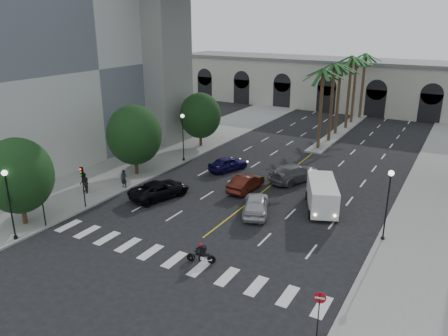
% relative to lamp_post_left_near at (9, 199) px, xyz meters
% --- Properties ---
extents(ground, '(140.00, 140.00, 0.00)m').
position_rel_lamp_post_left_near_xyz_m(ground, '(11.40, 5.00, -3.22)').
color(ground, black).
rests_on(ground, ground).
extents(sidewalk_left, '(8.00, 100.00, 0.15)m').
position_rel_lamp_post_left_near_xyz_m(sidewalk_left, '(-3.60, 20.00, -3.15)').
color(sidewalk_left, gray).
rests_on(sidewalk_left, ground).
extents(sidewalk_right, '(8.00, 100.00, 0.15)m').
position_rel_lamp_post_left_near_xyz_m(sidewalk_right, '(26.40, 20.00, -3.15)').
color(sidewalk_right, gray).
rests_on(sidewalk_right, ground).
extents(median, '(2.00, 24.00, 0.20)m').
position_rel_lamp_post_left_near_xyz_m(median, '(11.40, 43.00, -3.12)').
color(median, gray).
rests_on(median, ground).
extents(building_left, '(16.50, 32.50, 20.60)m').
position_rel_lamp_post_left_near_xyz_m(building_left, '(-15.60, 17.00, 7.09)').
color(building_left, silver).
rests_on(building_left, ground).
extents(pier_building, '(71.00, 10.50, 8.50)m').
position_rel_lamp_post_left_near_xyz_m(pier_building, '(11.40, 60.00, 1.04)').
color(pier_building, beige).
rests_on(pier_building, ground).
extents(palm_a, '(3.20, 3.20, 10.30)m').
position_rel_lamp_post_left_near_xyz_m(palm_a, '(11.40, 33.00, 5.88)').
color(palm_a, '#47331E').
rests_on(palm_a, ground).
extents(palm_b, '(3.20, 3.20, 10.60)m').
position_rel_lamp_post_left_near_xyz_m(palm_b, '(11.50, 37.00, 6.15)').
color(palm_b, '#47331E').
rests_on(palm_b, ground).
extents(palm_c, '(3.20, 3.20, 10.10)m').
position_rel_lamp_post_left_near_xyz_m(palm_c, '(11.20, 41.00, 5.69)').
color(palm_c, '#47331E').
rests_on(palm_c, ground).
extents(palm_d, '(3.20, 3.20, 10.90)m').
position_rel_lamp_post_left_near_xyz_m(palm_d, '(11.55, 45.00, 6.43)').
color(palm_d, '#47331E').
rests_on(palm_d, ground).
extents(palm_e, '(3.20, 3.20, 10.40)m').
position_rel_lamp_post_left_near_xyz_m(palm_e, '(11.30, 49.00, 5.97)').
color(palm_e, '#47331E').
rests_on(palm_e, ground).
extents(palm_f, '(3.20, 3.20, 10.70)m').
position_rel_lamp_post_left_near_xyz_m(palm_f, '(11.60, 53.00, 6.24)').
color(palm_f, '#47331E').
rests_on(palm_f, ground).
extents(street_tree_near, '(5.20, 5.20, 6.89)m').
position_rel_lamp_post_left_near_xyz_m(street_tree_near, '(-1.60, 2.00, 0.80)').
color(street_tree_near, '#382616').
rests_on(street_tree_near, ground).
extents(street_tree_mid, '(5.44, 5.44, 7.21)m').
position_rel_lamp_post_left_near_xyz_m(street_tree_mid, '(-1.60, 15.00, 0.99)').
color(street_tree_mid, '#382616').
rests_on(street_tree_mid, ground).
extents(street_tree_far, '(5.04, 5.04, 6.68)m').
position_rel_lamp_post_left_near_xyz_m(street_tree_far, '(-1.60, 27.00, 0.68)').
color(street_tree_far, '#382616').
rests_on(street_tree_far, ground).
extents(lamp_post_left_near, '(0.40, 0.40, 5.35)m').
position_rel_lamp_post_left_near_xyz_m(lamp_post_left_near, '(0.00, 0.00, 0.00)').
color(lamp_post_left_near, black).
rests_on(lamp_post_left_near, ground).
extents(lamp_post_left_far, '(0.40, 0.40, 5.35)m').
position_rel_lamp_post_left_near_xyz_m(lamp_post_left_far, '(0.00, 21.00, 0.00)').
color(lamp_post_left_far, black).
rests_on(lamp_post_left_far, ground).
extents(lamp_post_right, '(0.40, 0.40, 5.35)m').
position_rel_lamp_post_left_near_xyz_m(lamp_post_right, '(22.80, 13.00, 0.00)').
color(lamp_post_right, black).
rests_on(lamp_post_right, ground).
extents(traffic_signal_near, '(0.25, 0.18, 3.65)m').
position_rel_lamp_post_left_near_xyz_m(traffic_signal_near, '(0.10, 2.50, -0.71)').
color(traffic_signal_near, black).
rests_on(traffic_signal_near, ground).
extents(traffic_signal_far, '(0.25, 0.18, 3.65)m').
position_rel_lamp_post_left_near_xyz_m(traffic_signal_far, '(0.10, 6.50, -0.71)').
color(traffic_signal_far, black).
rests_on(traffic_signal_far, ground).
extents(motorcycle_rider, '(1.87, 0.75, 1.40)m').
position_rel_lamp_post_left_near_xyz_m(motorcycle_rider, '(13.16, 4.14, -2.59)').
color(motorcycle_rider, black).
rests_on(motorcycle_rider, ground).
extents(car_a, '(3.65, 5.26, 1.66)m').
position_rel_lamp_post_left_near_xyz_m(car_a, '(12.90, 12.69, -2.39)').
color(car_a, '#B1B2B7').
rests_on(car_a, ground).
extents(car_b, '(1.77, 4.63, 1.51)m').
position_rel_lamp_post_left_near_xyz_m(car_b, '(9.90, 16.76, -2.47)').
color(car_b, '#42150D').
rests_on(car_b, ground).
extents(car_c, '(4.14, 5.99, 1.52)m').
position_rel_lamp_post_left_near_xyz_m(car_c, '(4.03, 11.49, -2.46)').
color(car_c, black).
rests_on(car_c, ground).
extents(car_d, '(4.45, 6.31, 1.70)m').
position_rel_lamp_post_left_near_xyz_m(car_d, '(12.90, 21.36, -2.37)').
color(car_d, slate).
rests_on(car_d, ground).
extents(car_e, '(3.20, 4.72, 1.49)m').
position_rel_lamp_post_left_near_xyz_m(car_e, '(5.71, 20.86, -2.48)').
color(car_e, '#140E44').
rests_on(car_e, ground).
extents(cargo_van, '(4.18, 6.08, 2.43)m').
position_rel_lamp_post_left_near_xyz_m(cargo_van, '(17.28, 16.08, -1.87)').
color(cargo_van, silver).
rests_on(cargo_van, ground).
extents(pedestrian_a, '(0.67, 0.49, 1.71)m').
position_rel_lamp_post_left_near_xyz_m(pedestrian_a, '(-0.10, 11.49, -2.22)').
color(pedestrian_a, black).
rests_on(pedestrian_a, sidewalk_left).
extents(pedestrian_b, '(1.16, 1.07, 1.91)m').
position_rel_lamp_post_left_near_xyz_m(pedestrian_b, '(-2.24, 8.69, -2.12)').
color(pedestrian_b, black).
rests_on(pedestrian_b, sidewalk_left).
extents(do_not_enter_sign, '(0.62, 0.18, 2.56)m').
position_rel_lamp_post_left_near_xyz_m(do_not_enter_sign, '(21.90, 1.12, -1.36)').
color(do_not_enter_sign, black).
rests_on(do_not_enter_sign, ground).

